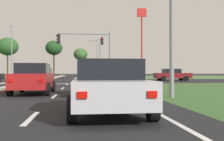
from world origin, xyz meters
The scene contains 25 objects.
ground_plane centered at (0.00, 30.00, 0.00)m, with size 200.00×200.00×0.00m, color black.
grass_verge_far_right centered at (25.50, 54.50, 0.00)m, with size 35.00×35.00×0.01m, color #476B38.
median_island_far centered at (0.00, 55.00, 0.07)m, with size 1.20×36.00×0.14m, color #ADA89E.
lane_dash_near centered at (3.50, 3.88, 0.01)m, with size 0.14×2.00×0.01m, color silver.
lane_dash_second centered at (3.50, 9.88, 0.01)m, with size 0.14×2.00×0.01m, color silver.
lane_dash_third centered at (3.50, 15.88, 0.01)m, with size 0.14×2.00×0.01m, color silver.
lane_dash_fourth centered at (3.50, 21.88, 0.01)m, with size 0.14×2.00×0.01m, color silver.
edge_line_right centered at (6.85, 12.00, 0.01)m, with size 0.14×24.00×0.01m, color silver.
stop_bar_near centered at (3.80, 23.00, 0.01)m, with size 6.40×0.50×0.01m, color silver.
crosswalk_bar_fourth centered at (-2.95, 24.80, 0.01)m, with size 0.70×2.80×0.01m, color silver.
crosswalk_bar_fifth centered at (-1.80, 24.80, 0.01)m, with size 0.70×2.80×0.01m, color silver.
car_red_second centered at (2.28, 11.45, 0.81)m, with size 1.96×4.17×1.58m.
car_white_third centered at (5.62, 10.30, 0.77)m, with size 1.97×4.32×1.50m.
car_maroon_fifth centered at (16.18, 29.71, 0.77)m, with size 4.53×1.95×1.50m.
car_beige_sixth centered at (-2.20, 44.03, 0.77)m, with size 2.07×4.53×1.50m.
car_silver_seventh centered at (5.46, 4.44, 0.76)m, with size 2.08×4.34×1.48m.
traffic_signal_far_right centered at (7.60, 35.24, 4.08)m, with size 0.32×4.01×6.01m.
traffic_signal_near_right centered at (5.56, 23.40, 3.56)m, with size 5.31×0.32×5.09m.
street_lamp_third centered at (-8.78, 52.03, 5.63)m, with size 0.56×2.18×10.17m.
street_lamp_fourth centered at (8.61, 62.74, 4.99)m, with size 2.01×1.68×8.87m.
pedestrian_at_median centered at (0.19, 39.30, 1.26)m, with size 0.34×0.34×1.83m.
fastfood_pole_sign centered at (16.38, 47.53, 9.53)m, with size 1.80×0.40×13.25m.
treeline_second centered at (-13.20, 66.21, 7.31)m, with size 5.18×5.18×9.54m.
treeline_third centered at (-1.91, 66.02, 7.06)m, with size 4.26×4.26×8.93m.
treeline_fourth centered at (4.78, 67.81, 5.59)m, with size 3.66×3.66×7.22m.
Camera 1 is at (4.71, -3.02, 1.17)m, focal length 43.29 mm.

